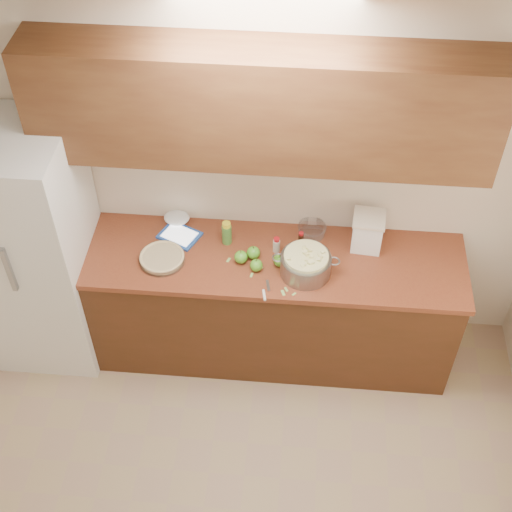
# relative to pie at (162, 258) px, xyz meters

# --- Properties ---
(room_shell) EXTENTS (3.60, 3.60, 3.60)m
(room_shell) POSITION_rel_pie_xyz_m (0.60, -1.39, 0.36)
(room_shell) COLOR tan
(room_shell) RESTS_ON ground
(counter_run) EXTENTS (2.64, 0.68, 0.92)m
(counter_run) POSITION_rel_pie_xyz_m (0.60, 0.08, -0.48)
(counter_run) COLOR #4B2615
(counter_run) RESTS_ON ground
(upper_cabinets) EXTENTS (2.60, 0.34, 0.70)m
(upper_cabinets) POSITION_rel_pie_xyz_m (0.60, 0.24, 1.01)
(upper_cabinets) COLOR brown
(upper_cabinets) RESTS_ON room_shell
(fridge) EXTENTS (0.70, 0.70, 1.80)m
(fridge) POSITION_rel_pie_xyz_m (-0.84, 0.05, -0.04)
(fridge) COLOR white
(fridge) RESTS_ON ground
(pie) EXTENTS (0.29, 0.29, 0.05)m
(pie) POSITION_rel_pie_xyz_m (0.00, 0.00, 0.00)
(pie) COLOR silver
(pie) RESTS_ON counter_run
(colander) EXTENTS (0.42, 0.31, 0.16)m
(colander) POSITION_rel_pie_xyz_m (0.90, -0.02, 0.05)
(colander) COLOR gray
(colander) RESTS_ON counter_run
(flour_canister) EXTENTS (0.22, 0.22, 0.25)m
(flour_canister) POSITION_rel_pie_xyz_m (1.28, 0.25, 0.10)
(flour_canister) COLOR white
(flour_canister) RESTS_ON counter_run
(tablet) EXTENTS (0.31, 0.28, 0.02)m
(tablet) POSITION_rel_pie_xyz_m (0.07, 0.22, -0.02)
(tablet) COLOR #2452B0
(tablet) RESTS_ON counter_run
(paring_knife) EXTENTS (0.05, 0.17, 0.02)m
(paring_knife) POSITION_rel_pie_xyz_m (0.67, -0.22, -0.02)
(paring_knife) COLOR gray
(paring_knife) RESTS_ON counter_run
(lemon_bottle) EXTENTS (0.06, 0.06, 0.17)m
(lemon_bottle) POSITION_rel_pie_xyz_m (0.39, 0.20, 0.06)
(lemon_bottle) COLOR #4C8C38
(lemon_bottle) RESTS_ON counter_run
(cinnamon_shaker) EXTENTS (0.04, 0.04, 0.11)m
(cinnamon_shaker) POSITION_rel_pie_xyz_m (0.71, 0.15, 0.03)
(cinnamon_shaker) COLOR beige
(cinnamon_shaker) RESTS_ON counter_run
(vanilla_bottle) EXTENTS (0.04, 0.04, 0.10)m
(vanilla_bottle) POSITION_rel_pie_xyz_m (0.86, 0.22, 0.02)
(vanilla_bottle) COLOR black
(vanilla_bottle) RESTS_ON counter_run
(mixing_bowl) EXTENTS (0.19, 0.19, 0.07)m
(mixing_bowl) POSITION_rel_pie_xyz_m (0.93, 0.33, 0.01)
(mixing_bowl) COLOR silver
(mixing_bowl) RESTS_ON counter_run
(paper_towel) EXTENTS (0.20, 0.18, 0.07)m
(paper_towel) POSITION_rel_pie_xyz_m (0.04, 0.36, 0.01)
(paper_towel) COLOR white
(paper_towel) RESTS_ON counter_run
(apple_left) EXTENTS (0.08, 0.08, 0.10)m
(apple_left) POSITION_rel_pie_xyz_m (0.50, 0.03, 0.02)
(apple_left) COLOR #53A527
(apple_left) RESTS_ON counter_run
(apple_center) EXTENTS (0.09, 0.09, 0.10)m
(apple_center) POSITION_rel_pie_xyz_m (0.57, 0.08, 0.02)
(apple_center) COLOR #53A527
(apple_center) RESTS_ON counter_run
(apple_front) EXTENTS (0.08, 0.08, 0.09)m
(apple_front) POSITION_rel_pie_xyz_m (0.60, -0.03, 0.02)
(apple_front) COLOR #53A527
(apple_front) RESTS_ON counter_run
(apple_extra) EXTENTS (0.08, 0.08, 0.10)m
(apple_extra) POSITION_rel_pie_xyz_m (0.74, 0.03, 0.02)
(apple_extra) COLOR #53A527
(apple_extra) RESTS_ON counter_run
(peel_a) EXTENTS (0.03, 0.04, 0.00)m
(peel_a) POSITION_rel_pie_xyz_m (0.79, -0.17, -0.02)
(peel_a) COLOR #92C560
(peel_a) RESTS_ON counter_run
(peel_b) EXTENTS (0.04, 0.04, 0.00)m
(peel_b) POSITION_rel_pie_xyz_m (0.62, 0.00, -0.02)
(peel_b) COLOR #92C560
(peel_b) RESTS_ON counter_run
(peel_c) EXTENTS (0.03, 0.03, 0.00)m
(peel_c) POSITION_rel_pie_xyz_m (0.84, -0.21, -0.02)
(peel_c) COLOR #92C560
(peel_c) RESTS_ON counter_run
(peel_d) EXTENTS (0.02, 0.04, 0.00)m
(peel_d) POSITION_rel_pie_xyz_m (0.57, -0.08, -0.02)
(peel_d) COLOR #92C560
(peel_d) RESTS_ON counter_run
(peel_e) EXTENTS (0.03, 0.04, 0.00)m
(peel_e) POSITION_rel_pie_xyz_m (0.42, 0.04, -0.02)
(peel_e) COLOR #92C560
(peel_e) RESTS_ON counter_run
(peel_f) EXTENTS (0.03, 0.05, 0.00)m
(peel_f) POSITION_rel_pie_xyz_m (0.77, -0.20, -0.02)
(peel_f) COLOR #92C560
(peel_f) RESTS_ON counter_run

